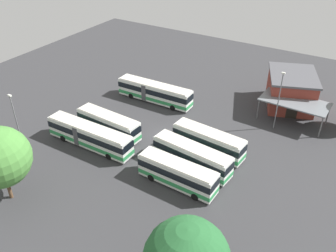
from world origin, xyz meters
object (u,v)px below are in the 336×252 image
Objects in this scene: bus_row0_slot1 at (109,124)px; lamp_post_far_corner at (279,99)px; bus_row0_slot4 at (154,92)px; bus_row1_slot1 at (192,156)px; bus_row0_slot0 at (89,135)px; bus_row1_slot2 at (209,141)px; depot_building at (291,90)px; lamp_post_by_building at (17,123)px; bus_row1_slot0 at (178,173)px; maintenance_shelter at (295,102)px.

lamp_post_far_corner reaches higher than bus_row0_slot1.
bus_row1_slot1 is (14.65, -13.20, -0.00)m from bus_row0_slot4.
bus_row0_slot0 is 1.00× the size of bus_row0_slot4.
bus_row1_slot2 is 1.13× the size of lamp_post_far_corner.
depot_building is (21.06, 11.24, 1.13)m from bus_row0_slot4.
bus_row1_slot1 is 1.20× the size of lamp_post_by_building.
bus_row1_slot0 and bus_row1_slot1 have the same top height.
bus_row1_slot0 is 23.09m from lamp_post_by_building.
bus_row0_slot1 and bus_row1_slot1 have the same top height.
depot_building reaches higher than bus_row0_slot1.
bus_row1_slot2 is at bearing 14.07° from bus_row0_slot1.
maintenance_shelter reaches higher than bus_row1_slot1.
bus_row1_slot2 is at bearing -118.89° from lamp_post_far_corner.
bus_row0_slot0 is 1.18× the size of depot_building.
bus_row1_slot2 is 21.02m from depot_building.
lamp_post_by_building is (-7.12, -10.47, 3.40)m from bus_row0_slot1.
maintenance_shelter reaches higher than bus_row0_slot1.
bus_row0_slot0 is 9.96m from lamp_post_by_building.
bus_row0_slot4 is at bearing -151.92° from depot_building.
bus_row0_slot0 is at bearing -127.92° from depot_building.
bus_row1_slot2 is at bearing 85.18° from bus_row1_slot1.
lamp_post_far_corner reaches higher than lamp_post_by_building.
bus_row0_slot0 is 16.61m from bus_row0_slot4.
lamp_post_by_building reaches higher than bus_row1_slot2.
lamp_post_far_corner is (6.57, 15.59, 3.41)m from bus_row1_slot1.
bus_row0_slot4 is at bearing 137.97° from bus_row1_slot1.
bus_row0_slot4 is 1.30× the size of bus_row1_slot2.
bus_row0_slot1 is at bearing 162.59° from bus_row1_slot0.
bus_row0_slot4 is 23.90m from depot_building.
maintenance_shelter is 1.12× the size of lamp_post_by_building.
depot_building reaches higher than bus_row1_slot0.
bus_row0_slot4 and bus_row1_slot1 have the same top height.
maintenance_shelter is (23.21, 18.63, 1.70)m from bus_row0_slot1.
bus_row0_slot1 is 1.00× the size of bus_row1_slot2.
bus_row1_slot2 is (15.63, 7.74, -0.00)m from bus_row0_slot0.
bus_row1_slot1 is (14.84, -0.53, 0.00)m from bus_row0_slot1.
bus_row1_slot1 is at bearing 24.35° from lamp_post_by_building.
lamp_post_by_building is (-22.33, -14.29, 3.41)m from bus_row1_slot2.
bus_row0_slot1 is (0.42, 3.93, -0.00)m from bus_row0_slot0.
bus_row1_slot0 is 21.05m from lamp_post_far_corner.
lamp_post_far_corner is at bearing 61.11° from bus_row1_slot2.
bus_row1_slot1 is at bearing -113.59° from maintenance_shelter.
bus_row0_slot1 is at bearing 177.94° from bus_row1_slot1.
bus_row0_slot4 is 24.51m from lamp_post_by_building.
maintenance_shelter is at bearing -69.68° from depot_building.
bus_row1_slot0 is at bearing -49.60° from bus_row0_slot4.
lamp_post_far_corner is at bearing 67.14° from bus_row1_slot1.
bus_row0_slot0 is at bearing -167.47° from bus_row1_slot1.
bus_row1_slot0 is at bearing -108.06° from lamp_post_far_corner.
maintenance_shelter is 1.12× the size of lamp_post_far_corner.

